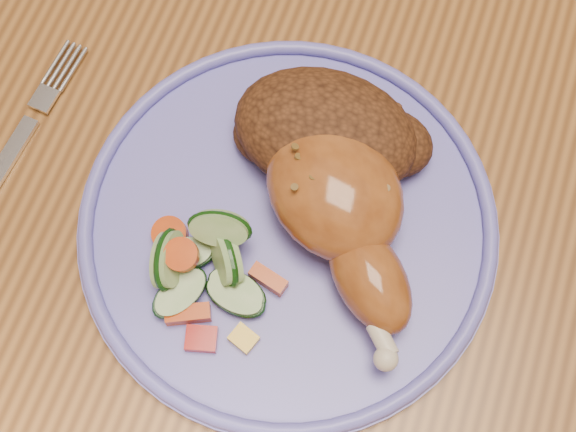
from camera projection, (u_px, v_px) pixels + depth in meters
The scene contains 8 objects.
ground at pixel (368, 341), 1.27m from camera, with size 4.00×4.00×0.00m, color brown.
dining_table at pixel (444, 178), 0.65m from camera, with size 0.90×1.40×0.75m.
plate at pixel (288, 227), 0.54m from camera, with size 0.28×0.28×0.01m, color #6661CB.
plate_rim at pixel (288, 221), 0.53m from camera, with size 0.28×0.28×0.01m, color #6661CB.
chicken_leg at pixel (343, 211), 0.51m from camera, with size 0.15×0.16×0.05m.
rice_pilaf at pixel (329, 134), 0.53m from camera, with size 0.13×0.09×0.05m.
vegetable_pile at pixel (206, 270), 0.51m from camera, with size 0.10×0.10×0.05m.
fork at pixel (12, 150), 0.56m from camera, with size 0.03×0.15×0.00m.
Camera 1 is at (-0.04, -0.28, 1.26)m, focal length 50.00 mm.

